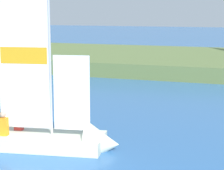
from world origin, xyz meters
name	(u,v)px	position (x,y,z in m)	size (l,w,h in m)	color
shore_bank	(185,61)	(0.00, 24.35, 0.49)	(80.00, 14.18, 0.97)	#5B703D
sailboat	(63,136)	(-0.67, 3.61, 0.40)	(4.89, 2.18, 5.85)	silver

